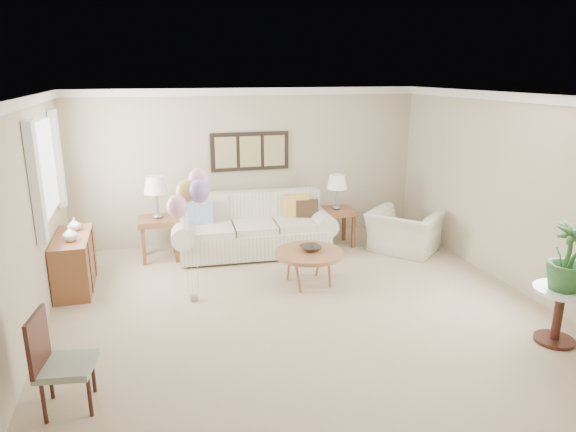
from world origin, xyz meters
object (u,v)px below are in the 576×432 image
object	(u,v)px
sofa	(254,230)
accent_chair	(57,360)
coffee_table	(309,254)
balloon_cluster	(190,193)
armchair	(403,232)

from	to	relation	value
sofa	accent_chair	size ratio (longest dim) A/B	2.88
coffee_table	sofa	bearing A→B (deg)	107.47
sofa	coffee_table	xyz separation A→B (m)	(0.46, -1.47, 0.06)
sofa	accent_chair	world-z (taller)	sofa
balloon_cluster	accent_chair	bearing A→B (deg)	-125.22
armchair	accent_chair	world-z (taller)	accent_chair
sofa	accent_chair	bearing A→B (deg)	-125.14
accent_chair	balloon_cluster	size ratio (longest dim) A/B	0.54
sofa	balloon_cluster	world-z (taller)	balloon_cluster
sofa	armchair	world-z (taller)	sofa
sofa	accent_chair	xyz separation A→B (m)	(-2.47, -3.50, 0.10)
coffee_table	accent_chair	size ratio (longest dim) A/B	1.03
armchair	coffee_table	bearing A→B (deg)	73.87
sofa	accent_chair	distance (m)	4.28
sofa	armchair	size ratio (longest dim) A/B	2.55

